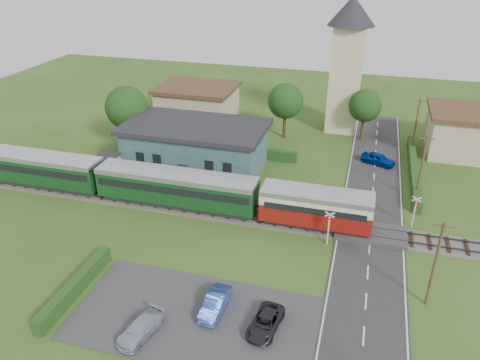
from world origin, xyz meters
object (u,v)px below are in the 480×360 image
(church_tower, at_px, (348,56))
(house_east, at_px, (464,131))
(crossing_signal_far, at_px, (415,207))
(car_on_road, at_px, (378,159))
(car_park_dark, at_px, (265,322))
(equipment_hut, at_px, (108,166))
(pedestrian_far, at_px, (113,173))
(station_building, at_px, (196,146))
(car_park_silver, at_px, (141,328))
(pedestrian_near, at_px, (227,187))
(crossing_signal_near, at_px, (329,223))
(train, at_px, (147,183))
(car_park_blue, at_px, (215,303))
(house_west, at_px, (198,104))

(church_tower, bearing_deg, house_east, -14.93)
(crossing_signal_far, xyz_separation_m, car_on_road, (-3.29, 13.21, -1.41))
(car_on_road, bearing_deg, car_park_dark, -171.36)
(equipment_hut, distance_m, pedestrian_far, 1.27)
(station_building, xyz_separation_m, car_park_silver, (5.64, -25.49, -2.06))
(car_park_silver, height_order, pedestrian_near, pedestrian_near)
(car_on_road, bearing_deg, church_tower, 48.80)
(house_east, height_order, pedestrian_far, house_east)
(crossing_signal_near, height_order, pedestrian_near, crossing_signal_near)
(equipment_hut, bearing_deg, car_park_dark, -38.11)
(car_park_silver, distance_m, pedestrian_far, 22.83)
(equipment_hut, bearing_deg, house_east, 26.32)
(train, bearing_deg, pedestrian_far, 154.33)
(church_tower, bearing_deg, crossing_signal_near, -87.18)
(church_tower, relative_size, crossing_signal_far, 5.37)
(church_tower, xyz_separation_m, crossing_signal_far, (8.60, -23.61, -8.08))
(car_on_road, bearing_deg, car_park_blue, -178.71)
(equipment_hut, height_order, pedestrian_far, equipment_hut)
(equipment_hut, xyz_separation_m, house_east, (38.00, 18.80, 1.05))
(car_park_dark, bearing_deg, pedestrian_far, 149.20)
(pedestrian_near, bearing_deg, car_park_dark, 139.31)
(house_east, xyz_separation_m, crossing_signal_far, (-6.40, -19.61, -0.66))
(crossing_signal_far, distance_m, pedestrian_far, 30.60)
(house_west, relative_size, car_park_silver, 2.81)
(equipment_hut, relative_size, house_west, 0.24)
(train, bearing_deg, car_park_blue, -48.40)
(car_on_road, height_order, car_park_dark, car_on_road)
(crossing_signal_near, height_order, pedestrian_far, crossing_signal_near)
(car_park_dark, xyz_separation_m, pedestrian_far, (-20.49, 16.16, 0.80))
(station_building, relative_size, pedestrian_near, 8.99)
(train, xyz_separation_m, pedestrian_near, (7.37, 2.93, -0.84))
(crossing_signal_far, bearing_deg, house_west, 144.23)
(train, distance_m, crossing_signal_far, 25.51)
(equipment_hut, height_order, pedestrian_near, equipment_hut)
(pedestrian_near, bearing_deg, pedestrian_far, 25.76)
(house_west, bearing_deg, equipment_hut, -98.62)
(house_west, bearing_deg, car_park_dark, -63.23)
(car_park_blue, relative_size, pedestrian_near, 2.13)
(crossing_signal_far, bearing_deg, pedestrian_near, 178.29)
(house_west, height_order, car_park_silver, house_west)
(car_park_silver, bearing_deg, car_park_blue, 55.63)
(pedestrian_near, bearing_deg, car_park_silver, 113.98)
(station_building, xyz_separation_m, train, (-1.79, -8.99, -0.52))
(pedestrian_far, bearing_deg, pedestrian_near, -63.42)
(car_on_road, height_order, car_park_silver, car_on_road)
(crossing_signal_near, bearing_deg, car_park_blue, -122.64)
(church_tower, relative_size, car_park_silver, 4.57)
(equipment_hut, relative_size, pedestrian_near, 1.43)
(house_east, distance_m, crossing_signal_near, 27.95)
(church_tower, relative_size, house_west, 1.63)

